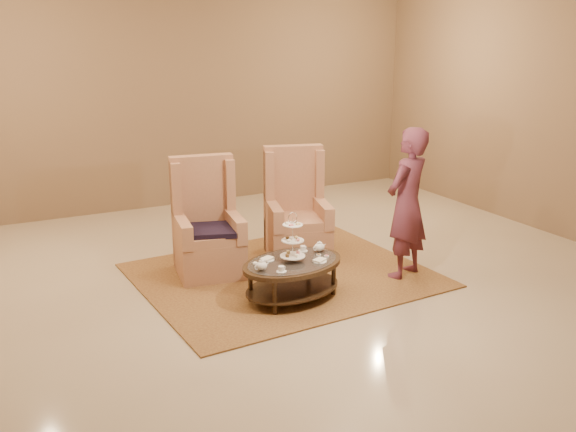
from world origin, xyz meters
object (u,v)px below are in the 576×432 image
tea_table (293,268)px  person (407,204)px  armchair_left (207,235)px  armchair_right (296,220)px

tea_table → person: 1.50m
armchair_left → person: 2.26m
tea_table → armchair_right: armchair_right is taller
armchair_left → person: (1.93, -1.11, 0.40)m
armchair_right → person: person is taller
armchair_right → tea_table: bearing=-103.3°
armchair_left → person: person is taller
tea_table → armchair_right: (0.65, 1.17, 0.11)m
tea_table → person: bearing=-11.5°
armchair_left → person: bearing=-21.7°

